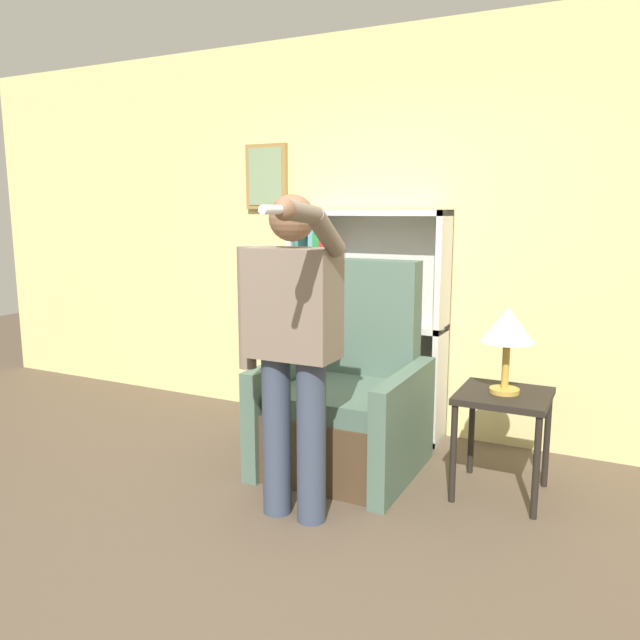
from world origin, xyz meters
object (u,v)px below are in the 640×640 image
armchair (347,406)px  side_table (503,409)px  table_lamp (508,328)px  person_standing (292,337)px  bookcase (349,326)px

armchair → side_table: size_ratio=2.15×
armchair → side_table: bearing=0.4°
armchair → table_lamp: 1.10m
person_standing → armchair: bearing=91.9°
bookcase → table_lamp: 1.38m
bookcase → side_table: (1.21, -0.64, -0.26)m
side_table → table_lamp: size_ratio=1.24×
side_table → bookcase: bearing=152.3°
table_lamp → bookcase: bearing=152.3°
armchair → person_standing: bearing=-88.1°
side_table → table_lamp: (0.00, -0.00, 0.46)m
bookcase → person_standing: 1.43m
person_standing → table_lamp: person_standing is taller
armchair → side_table: (0.94, 0.01, 0.12)m
bookcase → side_table: size_ratio=2.68×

